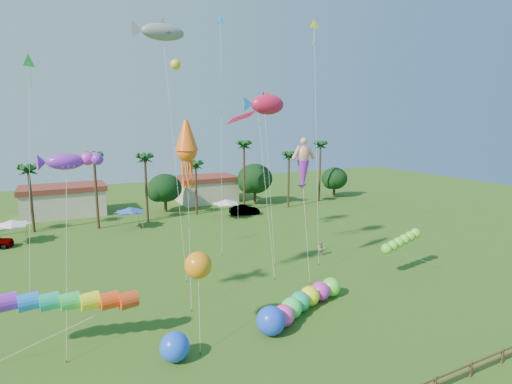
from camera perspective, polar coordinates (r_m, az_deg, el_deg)
name	(u,v)px	position (r m, az deg, el deg)	size (l,w,h in m)	color
ground	(325,352)	(28.40, 9.85, -21.54)	(160.00, 160.00, 0.00)	#285116
tree_line	(182,186)	(66.63, -10.54, 0.83)	(69.46, 8.91, 11.00)	#3A2819
buildings_row	(134,197)	(71.32, -16.99, -0.69)	(35.00, 7.00, 4.00)	beige
tent_row	(131,210)	(57.49, -17.48, -2.49)	(31.00, 4.00, 0.60)	white
car_b	(244,210)	(63.88, -1.67, -2.59)	(1.67, 4.78, 1.57)	#4C4C54
spectator_b	(321,249)	(45.41, 9.29, -8.02)	(0.78, 0.61, 1.60)	gray
caterpillar_inflatable	(298,304)	(32.18, 6.07, -15.67)	(9.82, 5.37, 2.07)	#F540B0
blue_ball	(175,347)	(27.20, -11.55, -20.84)	(1.88, 1.88, 1.88)	#1C52FE
rainbow_tube	(95,306)	(28.99, -21.98, -14.93)	(10.37, 1.65, 3.50)	red
green_worm	(386,249)	(40.39, 18.14, -7.72)	(10.04, 2.63, 3.43)	#6DDD31
orange_ball_kite	(198,265)	(27.18, -8.27, -10.31)	(1.95, 2.69, 6.32)	orange
merman_kite	(303,167)	(39.08, 6.75, 3.58)	(2.56, 4.53, 12.84)	#E58F82
fish_kite	(268,105)	(40.89, 1.68, 12.38)	(5.49, 5.85, 17.58)	red
shark_kite	(163,32)	(43.35, -13.15, 21.34)	(5.98, 8.36, 24.49)	gray
squid_kite	(187,152)	(33.33, -9.86, 5.70)	(2.37, 4.48, 15.03)	#FF6214
lobster_kite	(66,161)	(29.46, -25.55, 3.96)	(4.47, 5.44, 12.98)	purple
delta_kite_red	(264,100)	(43.76, 1.14, 13.00)	(1.45, 4.52, 17.93)	red
delta_kite_yellow	(314,30)	(45.04, 8.32, 21.92)	(2.03, 4.09, 25.27)	yellow
delta_kite_green	(29,65)	(39.27, -29.69, 15.49)	(2.14, 4.59, 20.31)	#36E949
delta_kite_blue	(221,24)	(48.33, -5.09, 22.74)	(2.48, 4.22, 26.54)	#178CD7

